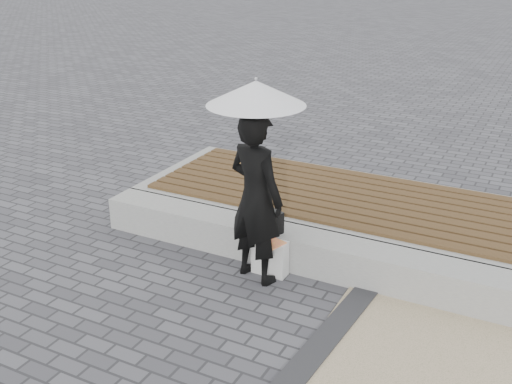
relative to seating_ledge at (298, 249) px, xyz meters
The scene contains 9 objects.
ground 1.61m from the seating_ledge, 90.00° to the right, with size 80.00×80.00×0.00m, color #4D4D52.
seating_ledge is the anchor object (origin of this frame).
timber_platform 1.20m from the seating_ledge, 90.00° to the left, with size 5.00×2.00×0.40m, color gray.
timber_decking 1.22m from the seating_ledge, 90.00° to the left, with size 4.60×1.80×0.04m, color #523A1F, non-canonical shape.
woman 0.91m from the seating_ledge, 122.69° to the right, with size 0.68×0.45×1.87m, color black.
parasol 1.92m from the seating_ledge, 122.69° to the right, with size 0.99×0.99×1.26m.
handbag 0.46m from the seating_ledge, 166.94° to the right, with size 0.35×0.13×0.25m, color black.
canvas_tote 0.38m from the seating_ledge, 120.36° to the right, with size 0.39×0.16×0.41m, color silver.
magazine 0.47m from the seating_ledge, 116.91° to the right, with size 0.33×0.24×0.01m, color #EC445D.
Camera 1 is at (2.40, -4.06, 3.40)m, focal length 43.03 mm.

